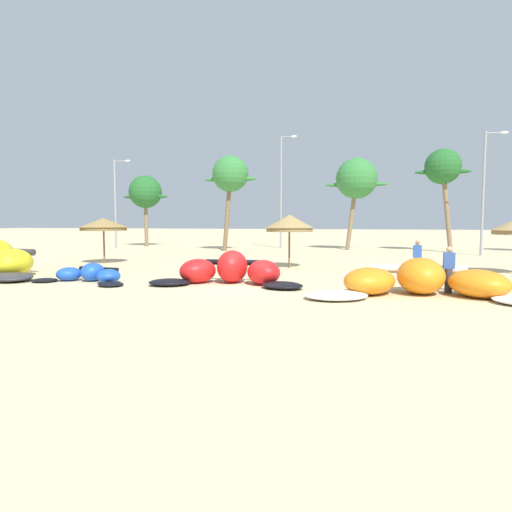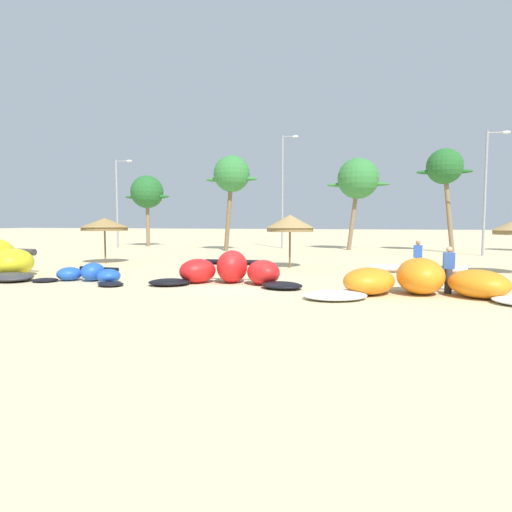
# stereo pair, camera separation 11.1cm
# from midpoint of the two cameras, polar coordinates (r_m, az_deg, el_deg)

# --- Properties ---
(ground_plane) EXTENTS (260.00, 260.00, 0.00)m
(ground_plane) POSITION_cam_midpoint_polar(r_m,az_deg,el_deg) (16.97, -1.87, -3.88)
(ground_plane) COLOR beige
(kite_left) EXTENTS (4.58, 2.29, 0.76)m
(kite_left) POSITION_cam_midpoint_polar(r_m,az_deg,el_deg) (19.31, -21.02, -2.28)
(kite_left) COLOR black
(kite_left) RESTS_ON ground
(kite_left_of_center) EXTENTS (6.29, 3.09, 1.31)m
(kite_left_of_center) POSITION_cam_midpoint_polar(r_m,az_deg,el_deg) (17.46, -3.53, -1.99)
(kite_left_of_center) COLOR black
(kite_left_of_center) RESTS_ON ground
(kite_center) EXTENTS (8.09, 4.00, 1.24)m
(kite_center) POSITION_cam_midpoint_polar(r_m,az_deg,el_deg) (15.62, 20.61, -3.13)
(kite_center) COLOR white
(kite_center) RESTS_ON ground
(beach_umbrella_near_van) EXTENTS (2.80, 2.80, 2.68)m
(beach_umbrella_near_van) POSITION_cam_midpoint_polar(r_m,az_deg,el_deg) (27.55, -19.27, 3.90)
(beach_umbrella_near_van) COLOR brown
(beach_umbrella_near_van) RESTS_ON ground
(beach_umbrella_middle) EXTENTS (2.60, 2.60, 2.84)m
(beach_umbrella_middle) POSITION_cam_midpoint_polar(r_m,az_deg,el_deg) (23.55, 4.22, 4.28)
(beach_umbrella_middle) COLOR brown
(beach_umbrella_middle) RESTS_ON ground
(person_near_kites) EXTENTS (0.36, 0.24, 1.62)m
(person_near_kites) POSITION_cam_midpoint_polar(r_m,az_deg,el_deg) (21.11, 20.02, -0.26)
(person_near_kites) COLOR #383842
(person_near_kites) RESTS_ON ground
(person_by_umbrellas) EXTENTS (0.36, 0.24, 1.62)m
(person_by_umbrellas) POSITION_cam_midpoint_polar(r_m,az_deg,el_deg) (16.47, 23.53, -1.63)
(person_by_umbrellas) COLOR #383842
(person_by_umbrellas) RESTS_ON ground
(palm_leftmost) EXTENTS (4.88, 3.25, 7.07)m
(palm_leftmost) POSITION_cam_midpoint_polar(r_m,az_deg,el_deg) (45.65, -14.21, 7.99)
(palm_leftmost) COLOR #7F6647
(palm_leftmost) RESTS_ON ground
(palm_left) EXTENTS (4.55, 3.03, 7.97)m
(palm_left) POSITION_cam_midpoint_polar(r_m,az_deg,el_deg) (37.34, -3.44, 10.43)
(palm_left) COLOR brown
(palm_left) RESTS_ON ground
(palm_left_of_gap) EXTENTS (5.31, 3.54, 7.97)m
(palm_left_of_gap) POSITION_cam_midpoint_polar(r_m,az_deg,el_deg) (39.57, 12.81, 9.68)
(palm_left_of_gap) COLOR #7F6647
(palm_left_of_gap) RESTS_ON ground
(palm_center_left) EXTENTS (4.28, 2.86, 8.35)m
(palm_center_left) POSITION_cam_midpoint_polar(r_m,az_deg,el_deg) (39.24, 23.00, 10.43)
(palm_center_left) COLOR #7F6647
(palm_center_left) RESTS_ON ground
(lamppost_west) EXTENTS (1.76, 0.24, 8.23)m
(lamppost_west) POSITION_cam_midpoint_polar(r_m,az_deg,el_deg) (43.61, -17.69, 7.12)
(lamppost_west) COLOR gray
(lamppost_west) RESTS_ON ground
(lamppost_west_center) EXTENTS (1.55, 0.24, 10.33)m
(lamppost_west_center) POSITION_cam_midpoint_polar(r_m,az_deg,el_deg) (41.05, 3.32, 8.96)
(lamppost_west_center) COLOR gray
(lamppost_west_center) RESTS_ON ground
(lamppost_east_center) EXTENTS (1.59, 0.24, 8.91)m
(lamppost_east_center) POSITION_cam_midpoint_polar(r_m,az_deg,el_deg) (36.00, 27.50, 7.95)
(lamppost_east_center) COLOR gray
(lamppost_east_center) RESTS_ON ground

